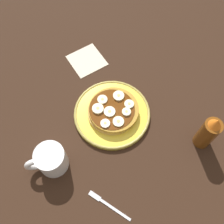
% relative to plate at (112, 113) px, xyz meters
% --- Properties ---
extents(ground_plane, '(1.40, 1.40, 0.03)m').
position_rel_plate_xyz_m(ground_plane, '(0.00, 0.00, -0.02)').
color(ground_plane, black).
extents(plate, '(0.24, 0.24, 0.02)m').
position_rel_plate_xyz_m(plate, '(0.00, 0.00, 0.00)').
color(plate, yellow).
rests_on(plate, ground_plane).
extents(pancake_stack, '(0.15, 0.16, 0.03)m').
position_rel_plate_xyz_m(pancake_stack, '(-0.00, -0.00, 0.02)').
color(pancake_stack, tan).
rests_on(pancake_stack, plate).
extents(banana_slice_0, '(0.03, 0.03, 0.01)m').
position_rel_plate_xyz_m(banana_slice_0, '(0.01, 0.01, 0.03)').
color(banana_slice_0, '#F2F0C5').
rests_on(banana_slice_0, pancake_stack).
extents(banana_slice_1, '(0.03, 0.03, 0.01)m').
position_rel_plate_xyz_m(banana_slice_1, '(-0.03, -0.04, 0.03)').
color(banana_slice_1, '#F5E8BC').
rests_on(banana_slice_1, pancake_stack).
extents(banana_slice_2, '(0.03, 0.03, 0.01)m').
position_rel_plate_xyz_m(banana_slice_2, '(-0.04, 0.02, 0.03)').
color(banana_slice_2, '#F5EDBE').
rests_on(banana_slice_2, pancake_stack).
extents(banana_slice_3, '(0.03, 0.03, 0.01)m').
position_rel_plate_xyz_m(banana_slice_3, '(-0.01, 0.05, 0.03)').
color(banana_slice_3, '#EEF0B8').
rests_on(banana_slice_3, pancake_stack).
extents(banana_slice_4, '(0.03, 0.03, 0.01)m').
position_rel_plate_xyz_m(banana_slice_4, '(0.04, -0.01, 0.03)').
color(banana_slice_4, '#FCF1BF').
rests_on(banana_slice_4, pancake_stack).
extents(banana_slice_5, '(0.03, 0.03, 0.01)m').
position_rel_plate_xyz_m(banana_slice_5, '(0.03, 0.04, 0.03)').
color(banana_slice_5, '#F3E8C5').
rests_on(banana_slice_5, pancake_stack).
extents(banana_slice_6, '(0.03, 0.03, 0.01)m').
position_rel_plate_xyz_m(banana_slice_6, '(0.02, -0.04, 0.03)').
color(banana_slice_6, beige).
rests_on(banana_slice_6, pancake_stack).
extents(banana_slice_7, '(0.03, 0.03, 0.01)m').
position_rel_plate_xyz_m(banana_slice_7, '(-0.05, -0.00, 0.03)').
color(banana_slice_7, '#F0F3C4').
rests_on(banana_slice_7, pancake_stack).
extents(coffee_mug, '(0.11, 0.08, 0.08)m').
position_rel_plate_xyz_m(coffee_mug, '(0.21, 0.10, 0.03)').
color(coffee_mug, white).
rests_on(coffee_mug, ground_plane).
extents(napkin, '(0.14, 0.14, 0.00)m').
position_rel_plate_xyz_m(napkin, '(0.02, -0.23, -0.01)').
color(napkin, beige).
rests_on(napkin, ground_plane).
extents(fork, '(0.09, 0.11, 0.01)m').
position_rel_plate_xyz_m(fork, '(0.09, 0.25, -0.01)').
color(fork, silver).
rests_on(fork, ground_plane).
extents(syrup_bottle, '(0.05, 0.05, 0.15)m').
position_rel_plate_xyz_m(syrup_bottle, '(-0.23, 0.16, 0.06)').
color(syrup_bottle, brown).
rests_on(syrup_bottle, ground_plane).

